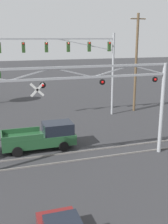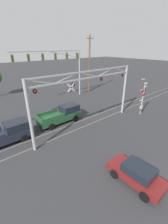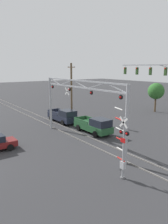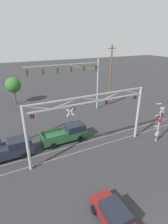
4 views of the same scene
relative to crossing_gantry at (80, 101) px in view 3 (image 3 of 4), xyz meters
The scene contains 8 objects.
rail_track_near 4.39m from the crossing_gantry, 87.60° to the left, with size 80.00×0.08×0.10m, color gray.
rail_track_far 4.71m from the crossing_gantry, 89.60° to the left, with size 80.00×0.08×0.10m, color gray.
crossing_gantry is the anchor object (origin of this frame).
crossing_signal_mast 8.81m from the crossing_gantry, 13.54° to the right, with size 1.43×0.35×5.16m.
pickup_truck_lead 4.97m from the crossing_gantry, 115.07° to the left, with size 5.56×2.19×2.02m.
pickup_truck_following 9.44m from the crossing_gantry, 160.98° to the left, with size 5.70×2.19×2.02m.
utility_pole_left 10.24m from the crossing_gantry, 152.27° to the left, with size 1.80×0.28×8.55m.
background_tree_beyond_span 21.03m from the crossing_gantry, 104.93° to the left, with size 2.90×2.90×5.21m.
Camera 3 is at (18.54, -1.22, 7.96)m, focal length 35.00 mm.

